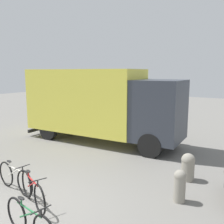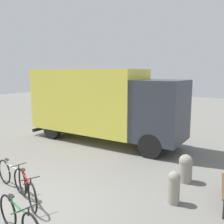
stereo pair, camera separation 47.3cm
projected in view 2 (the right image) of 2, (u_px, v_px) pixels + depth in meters
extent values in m
plane|color=slate|center=(22.00, 206.00, 6.21)|extent=(60.00, 60.00, 0.00)
cube|color=#EAE04C|center=(88.00, 100.00, 12.19)|extent=(5.75, 2.56, 2.95)
cube|color=#333842|center=(161.00, 111.00, 10.23)|extent=(2.04, 2.25, 2.51)
cube|color=black|center=(48.00, 127.00, 13.97)|extent=(0.23, 2.11, 0.16)
cylinder|color=black|center=(168.00, 135.00, 11.22)|extent=(0.98, 0.34, 0.96)
cylinder|color=black|center=(150.00, 146.00, 9.63)|extent=(0.98, 0.34, 0.96)
cylinder|color=black|center=(77.00, 123.00, 14.03)|extent=(0.98, 0.34, 0.96)
cylinder|color=black|center=(52.00, 129.00, 12.45)|extent=(0.98, 0.34, 0.96)
torus|color=black|center=(4.00, 172.00, 7.43)|extent=(0.74, 0.13, 0.74)
torus|color=black|center=(21.00, 181.00, 6.77)|extent=(0.74, 0.13, 0.74)
cylinder|color=silver|center=(12.00, 166.00, 7.05)|extent=(0.84, 0.13, 0.04)
cylinder|color=silver|center=(11.00, 170.00, 7.12)|extent=(0.56, 0.10, 0.34)
cylinder|color=silver|center=(7.00, 162.00, 7.22)|extent=(0.03, 0.03, 0.12)
ellipsoid|color=black|center=(7.00, 159.00, 7.21)|extent=(0.23, 0.11, 0.05)
cylinder|color=black|center=(19.00, 168.00, 6.76)|extent=(0.03, 0.03, 0.16)
cylinder|color=black|center=(19.00, 165.00, 6.75)|extent=(0.07, 0.44, 0.02)
torus|color=black|center=(22.00, 182.00, 6.72)|extent=(0.70, 0.31, 0.74)
torus|color=black|center=(32.00, 198.00, 5.90)|extent=(0.70, 0.31, 0.74)
cylinder|color=red|center=(26.00, 178.00, 6.26)|extent=(0.80, 0.34, 0.04)
cylinder|color=red|center=(26.00, 182.00, 6.35)|extent=(0.54, 0.24, 0.34)
cylinder|color=red|center=(24.00, 172.00, 6.48)|extent=(0.03, 0.03, 0.12)
ellipsoid|color=black|center=(23.00, 169.00, 6.47)|extent=(0.24, 0.16, 0.05)
cylinder|color=black|center=(31.00, 182.00, 5.90)|extent=(0.03, 0.03, 0.16)
cylinder|color=black|center=(31.00, 178.00, 5.89)|extent=(0.18, 0.42, 0.02)
torus|color=black|center=(8.00, 211.00, 5.32)|extent=(0.74, 0.14, 0.74)
cylinder|color=#26723F|center=(18.00, 207.00, 4.94)|extent=(0.84, 0.14, 0.04)
cylinder|color=#26723F|center=(17.00, 212.00, 5.01)|extent=(0.56, 0.11, 0.34)
cylinder|color=#26723F|center=(12.00, 199.00, 5.11)|extent=(0.03, 0.03, 0.12)
ellipsoid|color=black|center=(11.00, 196.00, 5.10)|extent=(0.23, 0.12, 0.05)
cylinder|color=black|center=(29.00, 211.00, 4.64)|extent=(0.03, 0.03, 0.16)
cylinder|color=black|center=(28.00, 208.00, 4.63)|extent=(0.08, 0.44, 0.02)
cylinder|color=gray|center=(174.00, 190.00, 6.31)|extent=(0.30, 0.30, 0.70)
sphere|color=gray|center=(174.00, 177.00, 6.25)|extent=(0.31, 0.31, 0.31)
cylinder|color=gray|center=(185.00, 171.00, 7.56)|extent=(0.39, 0.39, 0.65)
sphere|color=gray|center=(186.00, 161.00, 7.51)|extent=(0.41, 0.41, 0.41)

